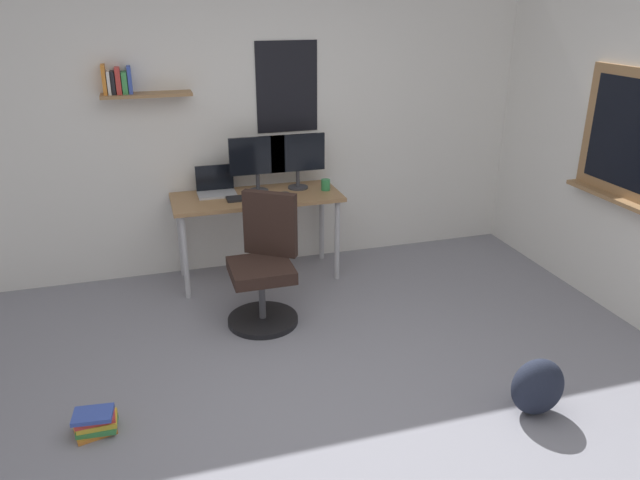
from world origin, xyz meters
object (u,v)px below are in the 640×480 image
laptop (216,187)px  computer_mouse (284,194)px  office_chair (264,269)px  backpack (538,387)px  book_stack_on_floor (96,422)px  monitor_secondary (298,157)px  desk (257,205)px  monitor_primary (257,160)px  coffee_mug (326,185)px  keyboard (250,198)px

laptop → computer_mouse: size_ratio=2.98×
office_chair → backpack: (1.27, -1.53, -0.23)m
office_chair → book_stack_on_floor: 1.57m
laptop → monitor_secondary: size_ratio=0.67×
desk → office_chair: (-0.10, -0.73, -0.24)m
monitor_primary → monitor_secondary: same height
monitor_primary → book_stack_on_floor: size_ratio=1.90×
coffee_mug → book_stack_on_floor: 2.61m
office_chair → laptop: bearing=103.6°
office_chair → monitor_primary: size_ratio=2.05×
backpack → office_chair: bearing=129.6°
coffee_mug → laptop: bearing=169.9°
desk → monitor_primary: size_ratio=2.96×
monitor_primary → keyboard: 0.32m
monitor_primary → backpack: size_ratio=1.33×
desk → backpack: 2.59m
laptop → monitor_secondary: 0.72m
monitor_primary → backpack: bearing=-64.3°
coffee_mug → backpack: (0.58, -2.24, -0.61)m
book_stack_on_floor → monitor_primary: bearing=54.3°
desk → monitor_primary: (0.03, 0.09, 0.35)m
desk → coffee_mug: 0.60m
keyboard → desk: bearing=46.0°
book_stack_on_floor → monitor_secondary: bearing=47.8°
monitor_primary → monitor_secondary: (0.34, 0.00, 0.00)m
monitor_primary → monitor_secondary: size_ratio=1.00×
monitor_primary → coffee_mug: 0.61m
keyboard → backpack: keyboard is taller
computer_mouse → book_stack_on_floor: bearing=-131.9°
office_chair → computer_mouse: office_chair is taller
office_chair → monitor_primary: (0.13, 0.82, 0.60)m
monitor_secondary → office_chair: bearing=-120.1°
backpack → desk: bearing=117.3°
office_chair → monitor_secondary: size_ratio=2.05×
keyboard → backpack: bearing=-60.6°
office_chair → monitor_secondary: 1.12m
office_chair → book_stack_on_floor: office_chair is taller
desk → coffee_mug: size_ratio=14.92×
monitor_secondary → computer_mouse: (-0.17, -0.16, -0.25)m
laptop → monitor_primary: bearing=-8.0°
coffee_mug → backpack: 2.39m
monitor_primary → computer_mouse: 0.35m
office_chair → book_stack_on_floor: bearing=-139.8°
office_chair → computer_mouse: (0.31, 0.66, 0.34)m
laptop → backpack: bearing=-58.4°
monitor_primary → computer_mouse: (0.18, -0.16, -0.25)m
laptop → monitor_secondary: monitor_secondary is taller
laptop → computer_mouse: 0.56m
office_chair → backpack: size_ratio=2.73×
laptop → computer_mouse: bearing=-22.0°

